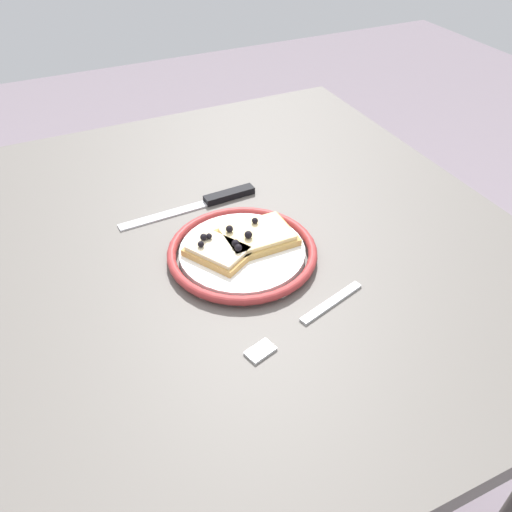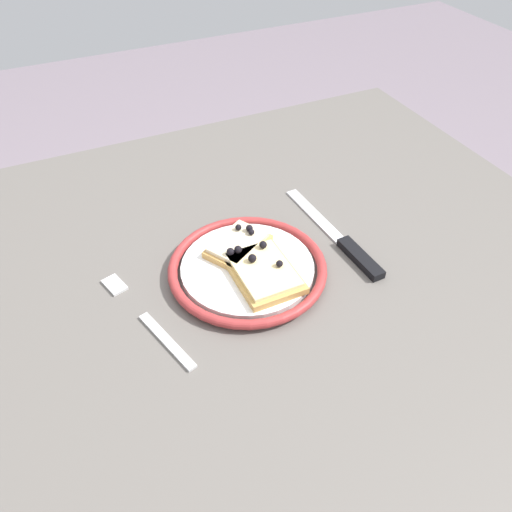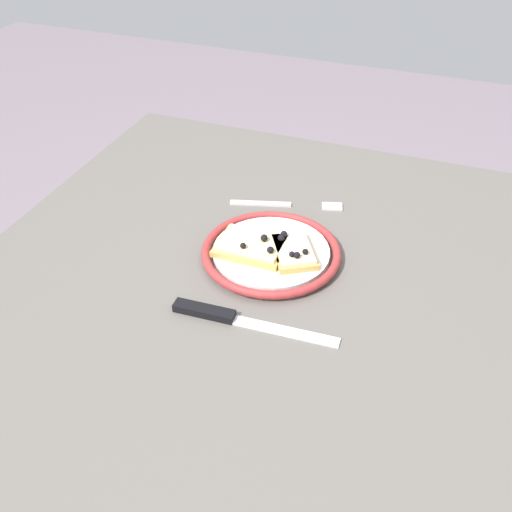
{
  "view_description": "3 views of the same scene",
  "coord_description": "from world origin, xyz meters",
  "px_view_note": "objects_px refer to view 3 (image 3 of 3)",
  "views": [
    {
      "loc": [
        -0.6,
        0.24,
        1.25
      ],
      "look_at": [
        -0.08,
        -0.0,
        0.78
      ],
      "focal_mm": 36.66,
      "sensor_mm": 36.0,
      "label": 1
    },
    {
      "loc": [
        -0.26,
        -0.47,
        1.26
      ],
      "look_at": [
        -0.03,
        0.02,
        0.77
      ],
      "focal_mm": 35.92,
      "sensor_mm": 36.0,
      "label": 2
    },
    {
      "loc": [
        0.67,
        0.25,
        1.35
      ],
      "look_at": [
        -0.03,
        -0.01,
        0.77
      ],
      "focal_mm": 42.34,
      "sensor_mm": 36.0,
      "label": 3
    }
  ],
  "objects_px": {
    "fork": "(287,205)",
    "pizza_slice_near": "(252,246)",
    "plate": "(271,253)",
    "dining_table": "(256,321)",
    "pizza_slice_far": "(293,251)",
    "knife": "(226,316)"
  },
  "relations": [
    {
      "from": "plate",
      "to": "fork",
      "type": "xyz_separation_m",
      "value": [
        -0.15,
        -0.02,
        -0.01
      ]
    },
    {
      "from": "dining_table",
      "to": "fork",
      "type": "relative_size",
      "value": 4.75
    },
    {
      "from": "pizza_slice_near",
      "to": "plate",
      "type": "bearing_deg",
      "value": 111.19
    },
    {
      "from": "pizza_slice_far",
      "to": "knife",
      "type": "relative_size",
      "value": 0.45
    },
    {
      "from": "dining_table",
      "to": "plate",
      "type": "bearing_deg",
      "value": 173.51
    },
    {
      "from": "plate",
      "to": "dining_table",
      "type": "bearing_deg",
      "value": -6.49
    },
    {
      "from": "pizza_slice_near",
      "to": "pizza_slice_far",
      "type": "xyz_separation_m",
      "value": [
        -0.01,
        0.07,
        0.0
      ]
    },
    {
      "from": "knife",
      "to": "dining_table",
      "type": "bearing_deg",
      "value": 176.35
    },
    {
      "from": "pizza_slice_far",
      "to": "plate",
      "type": "bearing_deg",
      "value": -93.28
    },
    {
      "from": "knife",
      "to": "fork",
      "type": "distance_m",
      "value": 0.31
    },
    {
      "from": "dining_table",
      "to": "plate",
      "type": "relative_size",
      "value": 4.23
    },
    {
      "from": "plate",
      "to": "pizza_slice_near",
      "type": "height_order",
      "value": "pizza_slice_near"
    },
    {
      "from": "plate",
      "to": "pizza_slice_near",
      "type": "distance_m",
      "value": 0.03
    },
    {
      "from": "plate",
      "to": "knife",
      "type": "xyz_separation_m",
      "value": [
        0.16,
        -0.01,
        -0.0
      ]
    },
    {
      "from": "pizza_slice_near",
      "to": "fork",
      "type": "distance_m",
      "value": 0.17
    },
    {
      "from": "pizza_slice_near",
      "to": "fork",
      "type": "height_order",
      "value": "pizza_slice_near"
    },
    {
      "from": "plate",
      "to": "fork",
      "type": "bearing_deg",
      "value": -171.47
    },
    {
      "from": "pizza_slice_far",
      "to": "fork",
      "type": "bearing_deg",
      "value": -158.99
    },
    {
      "from": "fork",
      "to": "pizza_slice_near",
      "type": "bearing_deg",
      "value": -2.02
    },
    {
      "from": "dining_table",
      "to": "fork",
      "type": "xyz_separation_m",
      "value": [
        -0.21,
        -0.02,
        0.1
      ]
    },
    {
      "from": "pizza_slice_far",
      "to": "fork",
      "type": "height_order",
      "value": "pizza_slice_far"
    },
    {
      "from": "plate",
      "to": "pizza_slice_near",
      "type": "xyz_separation_m",
      "value": [
        0.01,
        -0.03,
        0.01
      ]
    }
  ]
}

